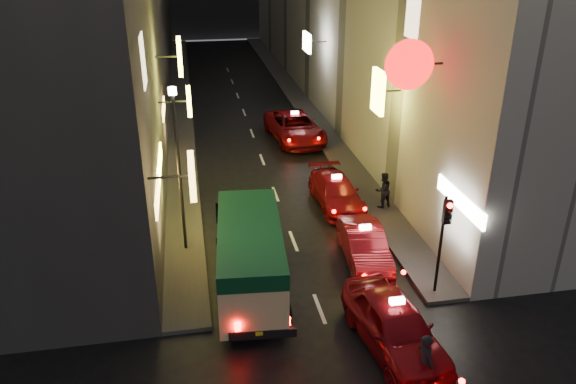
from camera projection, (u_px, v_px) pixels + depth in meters
sidewalk_left at (181, 103)px, 40.29m from camera, size 1.50×52.00×0.15m
sidewalk_right at (297, 97)px, 41.67m from camera, size 1.50×52.00×0.15m
minibus at (250, 252)px, 18.41m from camera, size 2.51×5.98×2.51m
taxi_near at (395, 322)px, 16.15m from camera, size 2.99×5.91×1.97m
taxi_second at (364, 243)px, 20.60m from camera, size 2.34×4.95×1.70m
taxi_third at (336, 190)px, 24.93m from camera, size 2.06×4.74×1.66m
taxi_far at (295, 125)px, 32.81m from camera, size 2.95×6.02×2.02m
pedestrian_crossing at (425, 359)px, 14.66m from camera, size 0.53×0.71×1.94m
pedestrian_sidewalk at (383, 188)px, 24.35m from camera, size 0.78×0.61×1.82m
traffic_light at (445, 226)px, 17.72m from camera, size 0.26×0.43×3.50m
lamp_post at (178, 161)px, 20.00m from camera, size 0.28×0.28×6.22m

